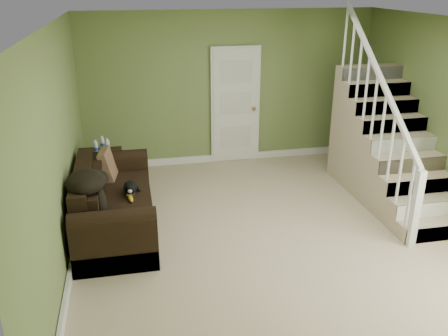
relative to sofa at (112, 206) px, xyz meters
name	(u,v)px	position (x,y,z in m)	size (l,w,h in m)	color
floor	(274,233)	(2.02, -0.54, -0.33)	(5.00, 5.50, 0.01)	#C3AD8D
ceiling	(283,23)	(2.02, -0.54, 2.27)	(5.00, 5.50, 0.01)	white
wall_back	(229,89)	(2.02, 2.21, 0.97)	(5.00, 0.04, 2.60)	olive
wall_front	(405,265)	(2.02, -3.29, 0.97)	(5.00, 0.04, 2.60)	olive
wall_left	(58,152)	(-0.48, -0.54, 0.97)	(0.04, 5.50, 2.60)	olive
baseboard_back	(229,157)	(2.02, 2.18, -0.27)	(5.00, 0.04, 0.12)	white
baseboard_left	(74,250)	(-0.45, -0.54, -0.27)	(0.04, 5.50, 0.12)	white
baseboard_right	(446,212)	(4.49, -0.54, -0.27)	(0.04, 5.50, 0.12)	white
door	(235,106)	(2.12, 2.16, 0.68)	(0.86, 0.12, 2.02)	white
staircase	(384,151)	(4.01, 0.42, 0.31)	(1.00, 2.51, 2.82)	#C3AD8D
sofa	(112,206)	(0.00, 0.00, 0.00)	(0.94, 2.18, 0.86)	black
side_table	(105,174)	(-0.12, 1.12, 0.01)	(0.57, 0.57, 0.89)	black
cat	(130,188)	(0.25, 0.03, 0.22)	(0.21, 0.46, 0.22)	black
banana	(131,198)	(0.25, -0.17, 0.17)	(0.06, 0.20, 0.06)	yellow
throw_pillow	(108,165)	(-0.04, 0.66, 0.33)	(0.11, 0.43, 0.43)	#442C1B
throw_blanket	(86,182)	(-0.24, -0.48, 0.56)	(0.44, 0.58, 0.24)	black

